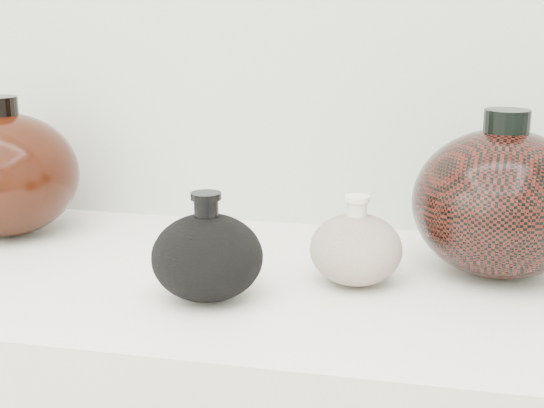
% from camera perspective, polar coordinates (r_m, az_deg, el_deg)
% --- Properties ---
extents(black_gourd_vase, '(0.16, 0.16, 0.13)m').
position_cam_1_polar(black_gourd_vase, '(0.89, -4.89, -3.94)').
color(black_gourd_vase, black).
rests_on(black_gourd_vase, display_counter).
extents(cream_gourd_vase, '(0.15, 0.15, 0.11)m').
position_cam_1_polar(cream_gourd_vase, '(0.95, 6.34, -3.35)').
color(cream_gourd_vase, beige).
rests_on(cream_gourd_vase, display_counter).
extents(left_round_pot, '(0.24, 0.24, 0.21)m').
position_cam_1_polar(left_round_pot, '(1.20, -19.47, 2.16)').
color(left_round_pot, black).
rests_on(left_round_pot, display_counter).
extents(right_round_pot, '(0.25, 0.25, 0.21)m').
position_cam_1_polar(right_round_pot, '(1.00, 16.83, 0.11)').
color(right_round_pot, black).
rests_on(right_round_pot, display_counter).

